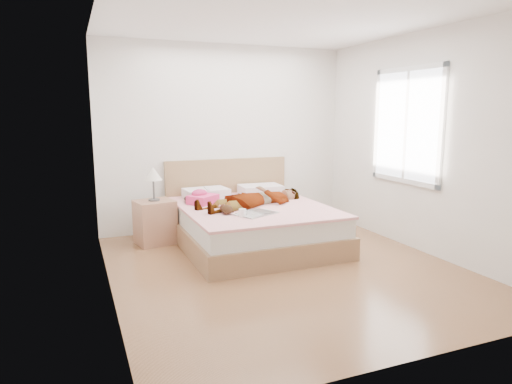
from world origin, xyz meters
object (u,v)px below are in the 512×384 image
bed (251,222)px  nightstand (155,219)px  magazine (256,213)px  coffee_mug (242,213)px  phone (207,188)px  woman (254,196)px  towel (202,198)px  plush_toy (226,209)px

bed → nightstand: 1.22m
magazine → coffee_mug: coffee_mug is taller
magazine → phone: bearing=108.9°
woman → magazine: bearing=-35.8°
woman → magazine: (-0.18, -0.53, -0.10)m
towel → magazine: towel is taller
towel → plush_toy: (0.10, -0.70, -0.02)m
phone → towel: phone is taller
coffee_mug → plush_toy: (-0.12, 0.20, 0.01)m
bed → plush_toy: (-0.46, -0.41, 0.29)m
bed → coffee_mug: (-0.34, -0.61, 0.28)m
magazine → nightstand: nightstand is taller
woman → towel: bearing=-133.5°
phone → woman: bearing=-55.5°
coffee_mug → plush_toy: 0.23m
woman → nightstand: size_ratio=1.57×
bed → magazine: (-0.14, -0.54, 0.24)m
bed → nightstand: (-1.13, 0.46, 0.05)m
plush_toy → magazine: bearing=-22.4°
woman → towel: size_ratio=3.49×
coffee_mug → plush_toy: size_ratio=0.57×
magazine → coffee_mug: 0.21m
plush_toy → towel: bearing=97.7°
woman → bed: 0.34m
towel → coffee_mug: size_ratio=3.61×
plush_toy → nightstand: (-0.68, 0.87, -0.24)m
magazine → coffee_mug: (-0.20, -0.07, 0.04)m
woman → bed: bearing=-119.2°
bed → plush_toy: 0.68m
towel → plush_toy: size_ratio=2.07×
bed → coffee_mug: bearing=-118.9°
bed → plush_toy: bed is taller
bed → coffee_mug: size_ratio=16.95×
towel → nightstand: bearing=163.8°
nightstand → bed: bearing=-22.0°
bed → plush_toy: bearing=-138.2°
towel → coffee_mug: bearing=-76.4°
coffee_mug → nightstand: size_ratio=0.12×
phone → bed: 0.73m
magazine → nightstand: bearing=134.9°
coffee_mug → phone: bearing=96.9°
bed → towel: (-0.55, 0.29, 0.31)m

